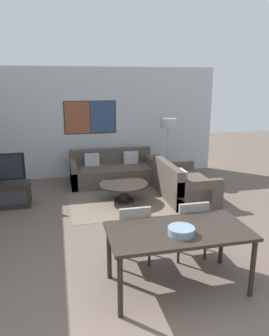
# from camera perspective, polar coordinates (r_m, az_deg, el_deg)

# --- Properties ---
(wall_back) EXTENTS (6.77, 0.09, 2.80)m
(wall_back) POSITION_cam_1_polar(r_m,az_deg,el_deg) (8.59, -7.93, 7.79)
(wall_back) COLOR silver
(wall_back) RESTS_ON ground_plane
(area_rug) EXTENTS (2.25, 1.96, 0.01)m
(area_rug) POSITION_cam_1_polar(r_m,az_deg,el_deg) (6.94, -1.86, -5.75)
(area_rug) COLOR #706051
(area_rug) RESTS_ON ground_plane
(sofa_main) EXTENTS (2.07, 0.98, 0.79)m
(sofa_main) POSITION_cam_1_polar(r_m,az_deg,el_deg) (8.15, -3.81, -0.66)
(sofa_main) COLOR #51473D
(sofa_main) RESTS_ON ground_plane
(sofa_side) EXTENTS (0.98, 1.62, 0.79)m
(sofa_side) POSITION_cam_1_polar(r_m,az_deg,el_deg) (7.15, 8.17, -3.04)
(sofa_side) COLOR #51473D
(sofa_side) RESTS_ON ground_plane
(coffee_table) EXTENTS (1.01, 1.01, 0.39)m
(coffee_table) POSITION_cam_1_polar(r_m,az_deg,el_deg) (6.84, -1.88, -3.46)
(coffee_table) COLOR black
(coffee_table) RESTS_ON ground_plane
(dining_table) EXTENTS (1.68, 0.86, 0.76)m
(dining_table) POSITION_cam_1_polar(r_m,az_deg,el_deg) (3.98, 7.68, -11.59)
(dining_table) COLOR black
(dining_table) RESTS_ON ground_plane
(dining_chair_left) EXTENTS (0.46, 0.46, 0.87)m
(dining_chair_left) POSITION_cam_1_polar(r_m,az_deg,el_deg) (4.52, -0.28, -10.83)
(dining_chair_left) COLOR gray
(dining_chair_left) RESTS_ON ground_plane
(dining_chair_centre) EXTENTS (0.46, 0.46, 0.87)m
(dining_chair_centre) POSITION_cam_1_polar(r_m,az_deg,el_deg) (4.73, 9.55, -9.81)
(dining_chair_centre) COLOR gray
(dining_chair_centre) RESTS_ON ground_plane
(fruit_bowl) EXTENTS (0.31, 0.31, 0.09)m
(fruit_bowl) POSITION_cam_1_polar(r_m,az_deg,el_deg) (3.81, 8.14, -10.72)
(fruit_bowl) COLOR slate
(fruit_bowl) RESTS_ON dining_table
(floor_lamp) EXTENTS (0.40, 0.40, 1.57)m
(floor_lamp) POSITION_cam_1_polar(r_m,az_deg,el_deg) (8.14, 5.91, 7.20)
(floor_lamp) COLOR #2D2D33
(floor_lamp) RESTS_ON ground_plane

